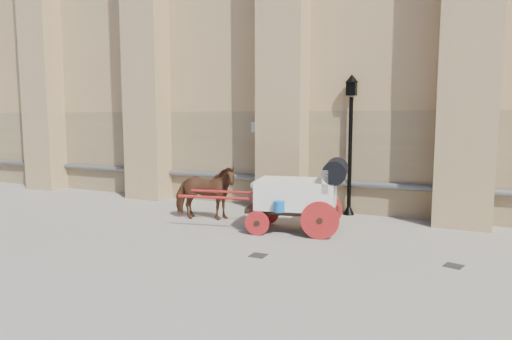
% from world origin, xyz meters
% --- Properties ---
extents(ground, '(90.00, 90.00, 0.00)m').
position_xyz_m(ground, '(0.00, 0.00, 0.00)').
color(ground, gray).
rests_on(ground, ground).
extents(horse, '(1.95, 1.26, 1.51)m').
position_xyz_m(horse, '(-2.44, 1.47, 0.76)').
color(horse, brown).
rests_on(horse, ground).
extents(carriage, '(4.29, 1.90, 1.82)m').
position_xyz_m(carriage, '(0.42, 1.34, 0.98)').
color(carriage, black).
rests_on(carriage, ground).
extents(street_lamp, '(0.38, 0.38, 4.02)m').
position_xyz_m(street_lamp, '(1.00, 3.80, 2.15)').
color(street_lamp, black).
rests_on(street_lamp, ground).
extents(drain_grate_near, '(0.32, 0.32, 0.01)m').
position_xyz_m(drain_grate_near, '(0.27, -0.90, 0.01)').
color(drain_grate_near, black).
rests_on(drain_grate_near, ground).
extents(drain_grate_far, '(0.40, 0.40, 0.01)m').
position_xyz_m(drain_grate_far, '(3.92, 0.07, 0.01)').
color(drain_grate_far, black).
rests_on(drain_grate_far, ground).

